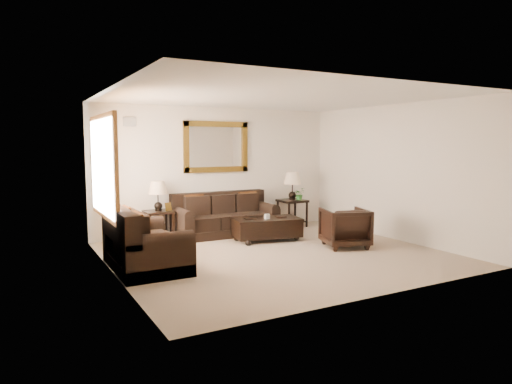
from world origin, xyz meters
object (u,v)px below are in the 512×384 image
loveseat (142,246)px  end_table_left (158,202)px  end_table_right (292,191)px  coffee_table (267,226)px  armchair (345,226)px  sofa (224,219)px

loveseat → end_table_left: end_table_left is taller
loveseat → end_table_left: 2.18m
end_table_left → end_table_right: (3.18, -0.02, 0.05)m
coffee_table → armchair: bearing=-40.3°
loveseat → sofa: bearing=-50.6°
coffee_table → armchair: 1.56m
armchair → coffee_table: bearing=-32.8°
end_table_left → armchair: size_ratio=1.46×
end_table_right → coffee_table: (-1.30, -1.07, -0.54)m
end_table_right → sofa: bearing=-176.8°
loveseat → coffee_table: loveseat is taller
loveseat → end_table_right: (4.02, 1.94, 0.47)m
loveseat → coffee_table: 2.86m
sofa → coffee_table: (0.48, -0.97, -0.04)m
sofa → coffee_table: bearing=-63.9°
sofa → armchair: sofa is taller
loveseat → coffee_table: bearing=-72.3°
sofa → end_table_left: end_table_left is taller
loveseat → end_table_right: 4.49m
armchair → end_table_left: bearing=-20.7°
end_table_left → coffee_table: end_table_left is taller
end_table_right → coffee_table: end_table_right is taller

